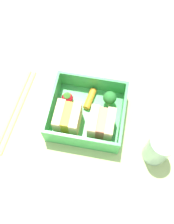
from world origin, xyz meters
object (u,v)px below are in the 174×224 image
at_px(sandwich_left, 101,124).
at_px(drinking_glass, 158,148).
at_px(broccoli_floret, 110,98).
at_px(chopstick_pair, 16,110).
at_px(sandwich_center_left, 68,119).
at_px(strawberry_far_left, 67,98).
at_px(folded_napkin, 85,63).
at_px(carrot_stick_far_left, 89,99).

distance_m(sandwich_left, drinking_glass, 0.13).
height_order(broccoli_floret, chopstick_pair, broccoli_floret).
height_order(chopstick_pair, drinking_glass, drinking_glass).
bearing_deg(sandwich_center_left, chopstick_pair, -7.03).
xyz_separation_m(strawberry_far_left, drinking_glass, (-0.21, 0.09, 0.02)).
height_order(sandwich_center_left, chopstick_pair, sandwich_center_left).
relative_size(strawberry_far_left, folded_napkin, 0.29).
bearing_deg(broccoli_floret, chopstick_pair, 13.71).
bearing_deg(folded_napkin, carrot_stick_far_left, 104.99).
relative_size(sandwich_center_left, drinking_glass, 0.71).
height_order(chopstick_pair, folded_napkin, chopstick_pair).
height_order(sandwich_left, drinking_glass, drinking_glass).
bearing_deg(drinking_glass, sandwich_center_left, -8.86).
bearing_deg(chopstick_pair, sandwich_center_left, 172.97).
height_order(sandwich_left, chopstick_pair, sandwich_left).
height_order(strawberry_far_left, drinking_glass, drinking_glass).
xyz_separation_m(strawberry_far_left, folded_napkin, (-0.02, -0.12, -0.02)).
height_order(drinking_glass, folded_napkin, drinking_glass).
distance_m(carrot_stick_far_left, chopstick_pair, 0.17).
distance_m(carrot_stick_far_left, folded_napkin, 0.11).
bearing_deg(folded_napkin, sandwich_left, 111.22).
height_order(sandwich_left, sandwich_center_left, same).
xyz_separation_m(carrot_stick_far_left, folded_napkin, (0.03, -0.11, -0.02)).
bearing_deg(drinking_glass, strawberry_far_left, -22.48).
bearing_deg(sandwich_left, drinking_glass, 166.06).
relative_size(sandwich_center_left, folded_napkin, 0.53).
distance_m(sandwich_left, chopstick_pair, 0.21).
distance_m(sandwich_center_left, strawberry_far_left, 0.06).
distance_m(broccoli_floret, drinking_glass, 0.15).
relative_size(sandwich_left, carrot_stick_far_left, 1.17).
distance_m(sandwich_center_left, folded_napkin, 0.18).
xyz_separation_m(sandwich_center_left, carrot_stick_far_left, (-0.03, -0.07, -0.02)).
relative_size(broccoli_floret, chopstick_pair, 0.20).
relative_size(sandwich_left, broccoli_floret, 1.39).
height_order(sandwich_left, carrot_stick_far_left, sandwich_left).
xyz_separation_m(drinking_glass, folded_napkin, (0.19, -0.21, -0.04)).
xyz_separation_m(broccoli_floret, folded_napkin, (0.08, -0.11, -0.04)).
height_order(sandwich_center_left, broccoli_floret, sandwich_center_left).
bearing_deg(sandwich_center_left, sandwich_left, 180.00).
distance_m(broccoli_floret, strawberry_far_left, 0.10).
distance_m(drinking_glass, folded_napkin, 0.28).
relative_size(chopstick_pair, drinking_glass, 2.61).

